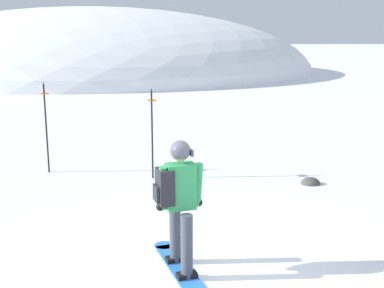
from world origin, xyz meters
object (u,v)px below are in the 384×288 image
(piste_marker_far, at_px, (152,127))
(rock_dark, at_px, (310,184))
(snowboarder_main, at_px, (178,203))
(piste_marker_near, at_px, (46,121))

(piste_marker_far, relative_size, rock_dark, 4.73)
(snowboarder_main, height_order, piste_marker_far, piste_marker_far)
(piste_marker_far, height_order, rock_dark, piste_marker_far)
(piste_marker_near, bearing_deg, piste_marker_far, -15.06)
(piste_marker_far, distance_m, rock_dark, 3.44)
(snowboarder_main, xyz_separation_m, piste_marker_near, (-2.66, 4.86, 0.22))
(piste_marker_near, height_order, piste_marker_far, piste_marker_near)
(piste_marker_near, xyz_separation_m, piste_marker_far, (2.29, -0.62, -0.04))
(snowboarder_main, height_order, rock_dark, snowboarder_main)
(snowboarder_main, relative_size, piste_marker_near, 0.89)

